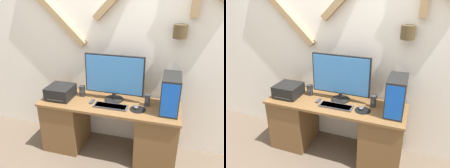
{
  "view_description": "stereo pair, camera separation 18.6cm",
  "coord_description": "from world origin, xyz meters",
  "views": [
    {
      "loc": [
        0.68,
        -1.98,
        1.97
      ],
      "look_at": [
        0.04,
        0.29,
        0.97
      ],
      "focal_mm": 35.0,
      "sensor_mm": 36.0,
      "label": 1
    },
    {
      "loc": [
        0.86,
        -1.92,
        1.97
      ],
      "look_at": [
        0.04,
        0.29,
        0.97
      ],
      "focal_mm": 35.0,
      "sensor_mm": 36.0,
      "label": 2
    }
  ],
  "objects": [
    {
      "name": "ground_plane",
      "position": [
        0.0,
        0.0,
        0.0
      ],
      "size": [
        12.0,
        12.0,
        0.0
      ],
      "primitive_type": "plane",
      "color": "brown"
    },
    {
      "name": "wall_back",
      "position": [
        0.01,
        0.62,
        1.37
      ],
      "size": [
        6.4,
        0.2,
        2.73
      ],
      "color": "white",
      "rests_on": "ground_plane"
    },
    {
      "name": "desk",
      "position": [
        0.0,
        0.29,
        0.37
      ],
      "size": [
        1.71,
        0.57,
        0.72
      ],
      "color": "brown",
      "rests_on": "ground_plane"
    },
    {
      "name": "monitor",
      "position": [
        0.04,
        0.38,
        1.03
      ],
      "size": [
        0.73,
        0.23,
        0.58
      ],
      "color": "black",
      "rests_on": "desk"
    },
    {
      "name": "keyboard",
      "position": [
        0.05,
        0.19,
        0.73
      ],
      "size": [
        0.4,
        0.14,
        0.02
      ],
      "color": "#3D3D42",
      "rests_on": "desk"
    },
    {
      "name": "mousepad",
      "position": [
        0.37,
        0.21,
        0.72
      ],
      "size": [
        0.18,
        0.18,
        0.0
      ],
      "color": "black",
      "rests_on": "desk"
    },
    {
      "name": "mouse",
      "position": [
        0.34,
        0.24,
        0.74
      ],
      "size": [
        0.06,
        0.08,
        0.03
      ],
      "color": "#4C4C51",
      "rests_on": "mousepad"
    },
    {
      "name": "computer_tower",
      "position": [
        0.71,
        0.29,
        0.93
      ],
      "size": [
        0.2,
        0.38,
        0.42
      ],
      "color": "black",
      "rests_on": "desk"
    },
    {
      "name": "printer",
      "position": [
        -0.63,
        0.26,
        0.8
      ],
      "size": [
        0.31,
        0.32,
        0.16
      ],
      "color": "black",
      "rests_on": "desk"
    },
    {
      "name": "speaker_left",
      "position": [
        -0.38,
        0.37,
        0.79
      ],
      "size": [
        0.06,
        0.06,
        0.14
      ],
      "color": "#2D2D33",
      "rests_on": "desk"
    },
    {
      "name": "speaker_right",
      "position": [
        0.46,
        0.34,
        0.79
      ],
      "size": [
        0.06,
        0.06,
        0.14
      ],
      "color": "#2D2D33",
      "rests_on": "desk"
    },
    {
      "name": "remote_control",
      "position": [
        -0.21,
        0.25,
        0.73
      ],
      "size": [
        0.04,
        0.11,
        0.02
      ],
      "color": "#38383D",
      "rests_on": "desk"
    }
  ]
}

